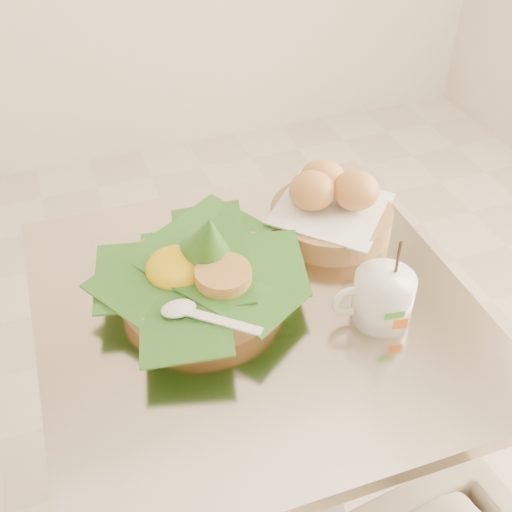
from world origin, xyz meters
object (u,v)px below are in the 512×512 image
object	(u,v)px
cafe_table	(255,389)
rice_basket	(201,271)
coffee_mug	(381,297)
bread_basket	(330,206)

from	to	relation	value
cafe_table	rice_basket	bearing A→B (deg)	140.93
cafe_table	rice_basket	distance (m)	0.28
rice_basket	coffee_mug	world-z (taller)	rice_basket
rice_basket	coffee_mug	bearing A→B (deg)	-31.47
cafe_table	bread_basket	size ratio (longest dim) A/B	2.76
bread_basket	rice_basket	bearing A→B (deg)	-161.68
rice_basket	bread_basket	bearing A→B (deg)	18.32
rice_basket	bread_basket	size ratio (longest dim) A/B	1.27
cafe_table	coffee_mug	distance (m)	0.33
coffee_mug	bread_basket	bearing A→B (deg)	83.85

